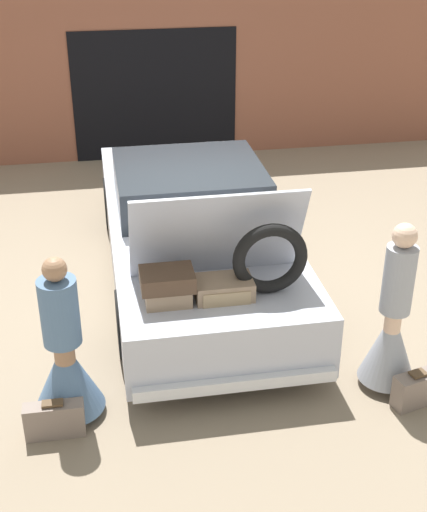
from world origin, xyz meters
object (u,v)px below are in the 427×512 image
at_px(suitcase_beside_right_person, 416,389).
at_px(person_right, 392,330).
at_px(car, 193,230).
at_px(person_left, 65,362).
at_px(suitcase_beside_left_person, 55,420).

bearing_deg(suitcase_beside_right_person, person_right, 114.13).
height_order(person_right, suitcase_beside_right_person, person_right).
bearing_deg(car, person_left, -122.40).
height_order(car, person_right, car).
bearing_deg(person_right, suitcase_beside_right_person, -169.44).
distance_m(car, suitcase_beside_right_person, 3.30).
bearing_deg(suitcase_beside_left_person, car, 58.40).
distance_m(car, person_right, 2.90).
xyz_separation_m(person_right, suitcase_beside_left_person, (-3.15, -0.19, -0.45)).
bearing_deg(car, suitcase_beside_left_person, -121.60).
height_order(person_left, suitcase_beside_left_person, person_left).
relative_size(car, person_right, 3.02).
height_order(person_left, person_right, person_right).
xyz_separation_m(car, suitcase_beside_right_person, (1.66, -2.81, -0.44)).
xyz_separation_m(person_left, suitcase_beside_right_person, (3.17, -0.44, -0.40)).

